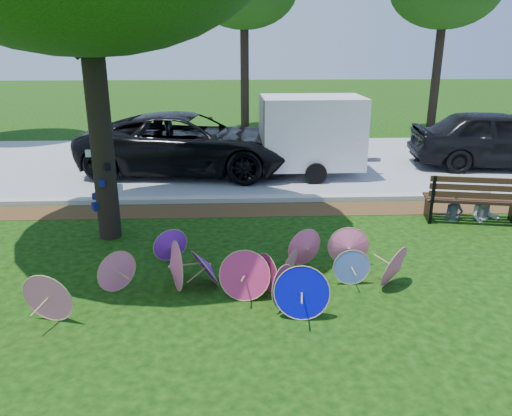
{
  "coord_description": "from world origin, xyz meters",
  "views": [
    {
      "loc": [
        0.12,
        -6.65,
        3.83
      ],
      "look_at": [
        0.5,
        2.0,
        0.9
      ],
      "focal_mm": 35.0,
      "sensor_mm": 36.0,
      "label": 1
    }
  ],
  "objects": [
    {
      "name": "dark_pickup",
      "position": [
        8.34,
        8.37,
        0.9
      ],
      "size": [
        5.49,
        2.75,
        1.8
      ],
      "primitive_type": "imported",
      "rotation": [
        0.0,
        0.0,
        1.45
      ],
      "color": "black",
      "rests_on": "ground"
    },
    {
      "name": "street",
      "position": [
        0.0,
        9.35,
        0.01
      ],
      "size": [
        90.0,
        8.0,
        0.01
      ],
      "primitive_type": "cube",
      "color": "gray",
      "rests_on": "ground"
    },
    {
      "name": "person_right",
      "position": [
        5.69,
        3.63,
        0.65
      ],
      "size": [
        0.74,
        0.64,
        1.3
      ],
      "primitive_type": "imported",
      "rotation": [
        0.0,
        0.0,
        -0.26
      ],
      "color": "#B1B2BB",
      "rests_on": "ground"
    },
    {
      "name": "cargo_trailer",
      "position": [
        2.36,
        7.61,
        1.3
      ],
      "size": [
        2.9,
        1.86,
        2.61
      ],
      "primitive_type": "cube",
      "rotation": [
        0.0,
        0.0,
        0.02
      ],
      "color": "silver",
      "rests_on": "ground"
    },
    {
      "name": "parasol_pile",
      "position": [
        0.28,
        0.55,
        0.37
      ],
      "size": [
        5.99,
        2.36,
        0.83
      ],
      "color": "pink",
      "rests_on": "ground"
    },
    {
      "name": "curb",
      "position": [
        0.0,
        5.2,
        0.06
      ],
      "size": [
        90.0,
        0.3,
        0.12
      ],
      "primitive_type": "cube",
      "color": "#B7B5AD",
      "rests_on": "ground"
    },
    {
      "name": "black_van",
      "position": [
        -1.25,
        8.15,
        0.89
      ],
      "size": [
        6.7,
        3.73,
        1.77
      ],
      "primitive_type": "imported",
      "rotation": [
        0.0,
        0.0,
        1.44
      ],
      "color": "black",
      "rests_on": "ground"
    },
    {
      "name": "person_left",
      "position": [
        4.99,
        3.63,
        0.57
      ],
      "size": [
        0.42,
        0.28,
        1.15
      ],
      "primitive_type": "imported",
      "rotation": [
        0.0,
        0.0,
        0.02
      ],
      "color": "#3B4050",
      "rests_on": "ground"
    },
    {
      "name": "park_bench",
      "position": [
        5.34,
        3.58,
        0.54
      ],
      "size": [
        2.16,
        1.15,
        1.07
      ],
      "primitive_type": null,
      "rotation": [
        0.0,
        0.0,
        -0.19
      ],
      "color": "black",
      "rests_on": "ground"
    },
    {
      "name": "mulch_strip",
      "position": [
        0.0,
        4.5,
        0.01
      ],
      "size": [
        90.0,
        1.0,
        0.01
      ],
      "primitive_type": "cube",
      "color": "#472D16",
      "rests_on": "ground"
    },
    {
      "name": "ground",
      "position": [
        0.0,
        0.0,
        0.0
      ],
      "size": [
        90.0,
        90.0,
        0.0
      ],
      "primitive_type": "plane",
      "color": "black",
      "rests_on": "ground"
    }
  ]
}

